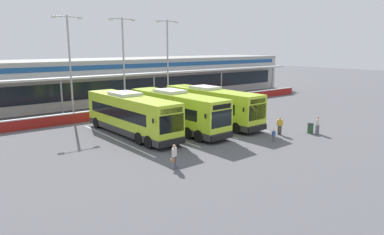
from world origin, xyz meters
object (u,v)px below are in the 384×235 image
object	(u,v)px
pedestrian_child	(274,135)
litter_bin	(310,128)
coach_bus_left_centre	(176,112)
pedestrian_in_dark_coat	(280,125)
lamp_post_centre	(124,60)
lamp_post_east	(168,58)
coach_bus_leftmost	(131,115)
lamp_post_west	(70,61)
pedestrian_with_handbag	(174,156)
coach_bus_centre	(211,106)
pedestrian_near_bin	(318,125)

from	to	relation	value
pedestrian_child	litter_bin	world-z (taller)	pedestrian_child
coach_bus_left_centre	pedestrian_in_dark_coat	bearing A→B (deg)	-48.92
lamp_post_centre	lamp_post_east	bearing A→B (deg)	-0.96
coach_bus_leftmost	lamp_post_east	distance (m)	15.16
coach_bus_leftmost	coach_bus_left_centre	distance (m)	4.35
lamp_post_centre	pedestrian_in_dark_coat	bearing A→B (deg)	-71.95
pedestrian_child	lamp_post_west	size ratio (longest dim) A/B	0.09
coach_bus_left_centre	litter_bin	world-z (taller)	coach_bus_left_centre
coach_bus_leftmost	pedestrian_with_handbag	world-z (taller)	coach_bus_leftmost
pedestrian_with_handbag	pedestrian_child	world-z (taller)	pedestrian_with_handbag
coach_bus_centre	lamp_post_west	world-z (taller)	lamp_post_west
coach_bus_leftmost	coach_bus_centre	bearing A→B (deg)	-5.70
lamp_post_west	lamp_post_east	world-z (taller)	same
pedestrian_with_handbag	pedestrian_in_dark_coat	size ratio (longest dim) A/B	1.00
pedestrian_child	litter_bin	bearing A→B (deg)	-3.17
coach_bus_centre	lamp_post_centre	world-z (taller)	lamp_post_centre
coach_bus_leftmost	pedestrian_in_dark_coat	world-z (taller)	coach_bus_leftmost
coach_bus_left_centre	pedestrian_near_bin	xyz separation A→B (m)	(9.15, -9.14, -0.91)
coach_bus_left_centre	coach_bus_leftmost	bearing A→B (deg)	166.39
coach_bus_left_centre	pedestrian_child	xyz separation A→B (m)	(3.99, -8.32, -1.24)
coach_bus_left_centre	litter_bin	size ratio (longest dim) A/B	13.14
lamp_post_west	litter_bin	bearing A→B (deg)	-53.96
pedestrian_near_bin	lamp_post_west	xyz separation A→B (m)	(-14.84, 20.59, 5.42)
lamp_post_east	pedestrian_in_dark_coat	bearing A→B (deg)	-90.73
lamp_post_west	lamp_post_east	size ratio (longest dim) A/B	1.00
coach_bus_centre	lamp_post_east	xyz separation A→B (m)	(1.97, 10.62, 4.50)
coach_bus_left_centre	lamp_post_west	size ratio (longest dim) A/B	1.11
coach_bus_leftmost	lamp_post_west	size ratio (longest dim) A/B	1.11
lamp_post_east	litter_bin	distance (m)	20.36
pedestrian_with_handbag	pedestrian_in_dark_coat	bearing A→B (deg)	6.35
coach_bus_centre	pedestrian_in_dark_coat	xyz separation A→B (m)	(1.74, -7.33, -0.91)
coach_bus_centre	pedestrian_with_handbag	distance (m)	14.00
pedestrian_with_handbag	lamp_post_west	bearing A→B (deg)	87.98
coach_bus_leftmost	pedestrian_child	distance (m)	12.51
pedestrian_near_bin	lamp_post_west	bearing A→B (deg)	125.79
lamp_post_west	lamp_post_east	distance (m)	12.19
pedestrian_in_dark_coat	litter_bin	world-z (taller)	pedestrian_in_dark_coat
coach_bus_centre	litter_bin	distance (m)	9.87
lamp_post_west	litter_bin	xyz separation A→B (m)	(14.58, -20.04, -5.82)
coach_bus_leftmost	lamp_post_centre	size ratio (longest dim) A/B	1.11
pedestrian_in_dark_coat	pedestrian_near_bin	size ratio (longest dim) A/B	1.00
coach_bus_centre	litter_bin	world-z (taller)	coach_bus_centre
pedestrian_with_handbag	pedestrian_in_dark_coat	distance (m)	12.73
pedestrian_child	coach_bus_left_centre	bearing A→B (deg)	115.64
pedestrian_in_dark_coat	pedestrian_child	world-z (taller)	pedestrian_in_dark_coat
pedestrian_in_dark_coat	lamp_post_west	size ratio (longest dim) A/B	0.15
pedestrian_with_handbag	lamp_post_east	size ratio (longest dim) A/B	0.15
coach_bus_left_centre	pedestrian_near_bin	distance (m)	12.97
pedestrian_in_dark_coat	coach_bus_leftmost	bearing A→B (deg)	141.97
coach_bus_leftmost	lamp_post_east	world-z (taller)	lamp_post_east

